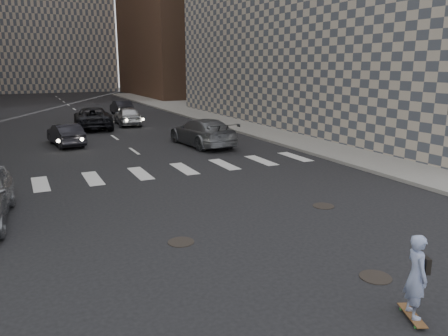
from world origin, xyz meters
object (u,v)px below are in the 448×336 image
(traffic_car_d, at_px, (128,116))
(traffic_car_e, at_px, (121,107))
(traffic_car_c, at_px, (93,118))
(skateboarder, at_px, (417,276))
(traffic_car_a, at_px, (66,135))
(traffic_car_b, at_px, (202,132))

(traffic_car_d, distance_m, traffic_car_e, 7.58)
(traffic_car_d, xyz_separation_m, traffic_car_e, (1.18, 7.49, -0.05))
(traffic_car_c, relative_size, traffic_car_d, 1.31)
(skateboarder, xyz_separation_m, traffic_car_a, (-3.74, 21.40, -0.24))
(traffic_car_a, height_order, traffic_car_e, traffic_car_e)
(traffic_car_c, height_order, traffic_car_e, traffic_car_c)
(traffic_car_e, bearing_deg, traffic_car_c, 64.99)
(traffic_car_d, bearing_deg, traffic_car_b, 104.05)
(traffic_car_e, bearing_deg, traffic_car_a, 66.50)
(skateboarder, distance_m, traffic_car_e, 36.11)
(traffic_car_b, height_order, traffic_car_e, traffic_car_b)
(traffic_car_a, bearing_deg, traffic_car_e, -121.87)
(skateboarder, bearing_deg, traffic_car_a, 123.05)
(traffic_car_a, distance_m, traffic_car_c, 6.87)
(skateboarder, height_order, traffic_car_b, skateboarder)
(traffic_car_c, relative_size, traffic_car_e, 1.37)
(skateboarder, xyz_separation_m, traffic_car_c, (-1.17, 27.77, -0.10))
(skateboarder, bearing_deg, traffic_car_e, 108.79)
(traffic_car_c, bearing_deg, traffic_car_e, -109.25)
(traffic_car_b, distance_m, traffic_car_c, 10.77)
(skateboarder, distance_m, traffic_car_c, 27.79)
(traffic_car_b, bearing_deg, traffic_car_d, -84.89)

